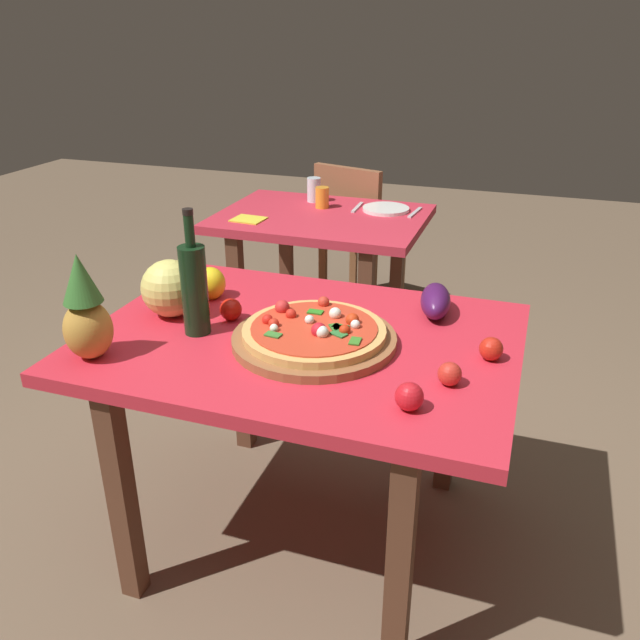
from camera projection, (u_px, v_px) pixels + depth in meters
The scene contains 21 objects.
ground_plane at pixel (305, 531), 2.17m from camera, with size 10.00×10.00×0.00m, color brown.
display_table at pixel (303, 363), 1.91m from camera, with size 1.21×0.89×0.73m.
background_table at pixel (321, 239), 3.07m from camera, with size 0.95×0.71×0.73m.
dining_chair at pixel (357, 230), 3.62m from camera, with size 0.49×0.49×0.85m.
pizza_board at pixel (314, 339), 1.82m from camera, with size 0.46×0.46×0.03m, color brown.
pizza at pixel (314, 330), 1.81m from camera, with size 0.40×0.40×0.06m.
wine_bottle at pixel (194, 287), 1.83m from camera, with size 0.08×0.08×0.37m.
pineapple_left at pixel (85, 312), 1.70m from camera, with size 0.13×0.13×0.29m.
melon at pixel (170, 288), 1.96m from camera, with size 0.17×0.17×0.17m, color #D9D168.
bell_pepper at pixel (210, 283), 2.10m from camera, with size 0.10×0.10×0.11m, color yellow.
eggplant at pixel (436, 301), 1.98m from camera, with size 0.20×0.09×0.09m, color #44154B.
tomato_at_corner at pixel (409, 397), 1.50m from camera, with size 0.07×0.07×0.07m, color red.
tomato_beside_pepper at pixel (231, 309), 1.95m from camera, with size 0.07×0.07×0.07m, color red.
tomato_by_bottle at pixel (491, 349), 1.73m from camera, with size 0.06×0.06×0.06m, color red.
tomato_near_board at pixel (450, 374), 1.61m from camera, with size 0.06×0.06×0.06m, color red.
drinking_glass_juice at pixel (322, 198), 3.11m from camera, with size 0.07×0.07×0.10m, color orange.
drinking_glass_water at pixel (314, 190), 3.21m from camera, with size 0.07×0.07×0.12m, color silver.
dinner_plate at pixel (386, 209), 3.08m from camera, with size 0.22×0.22×0.02m, color white.
fork_utensil at pixel (357, 207), 3.12m from camera, with size 0.02×0.18×0.01m, color silver.
knife_utensil at pixel (415, 212), 3.04m from camera, with size 0.02×0.18×0.01m, color silver.
napkin_folded at pixel (248, 219), 2.94m from camera, with size 0.14×0.12×0.01m, color yellow.
Camera 1 is at (0.59, -1.57, 1.55)m, focal length 36.64 mm.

